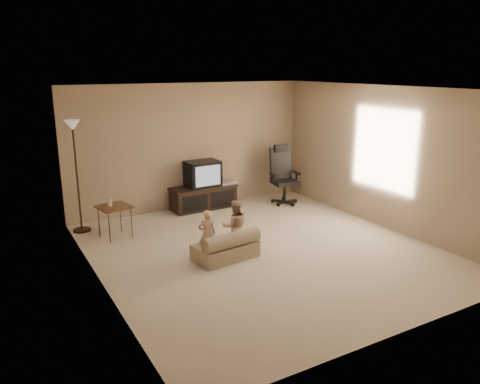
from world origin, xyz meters
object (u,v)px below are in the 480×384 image
object	(u,v)px
side_table	(114,207)
toddler_left	(207,234)
office_chair	(283,183)
toddler_right	(235,226)
child_sofa	(227,248)
floor_lamp	(75,152)
tv_stand	(204,189)

from	to	relation	value
side_table	toddler_left	xyz separation A→B (m)	(0.99, -1.54, -0.16)
side_table	office_chair	bearing A→B (deg)	4.78
toddler_right	office_chair	bearing A→B (deg)	-119.48
side_table	child_sofa	world-z (taller)	side_table
floor_lamp	toddler_right	xyz separation A→B (m)	(1.89, -2.18, -1.00)
office_chair	child_sofa	distance (m)	3.21
floor_lamp	toddler_left	world-z (taller)	floor_lamp
tv_stand	side_table	world-z (taller)	tv_stand
toddler_left	child_sofa	bearing A→B (deg)	147.33
floor_lamp	toddler_right	world-z (taller)	floor_lamp
office_chair	toddler_left	xyz separation A→B (m)	(-2.67, -1.84, -0.07)
child_sofa	toddler_right	distance (m)	0.39
tv_stand	child_sofa	xyz separation A→B (m)	(-0.81, -2.53, -0.22)
tv_stand	toddler_left	distance (m)	2.53
office_chair	toddler_right	xyz separation A→B (m)	(-2.20, -1.87, -0.02)
side_table	tv_stand	bearing A→B (deg)	20.78
tv_stand	toddler_left	bearing A→B (deg)	-116.20
side_table	floor_lamp	bearing A→B (deg)	125.39
office_chair	side_table	distance (m)	3.67
toddler_left	floor_lamp	bearing A→B (deg)	-43.78
tv_stand	side_table	size ratio (longest dim) A/B	1.86
child_sofa	toddler_right	xyz separation A→B (m)	(0.25, 0.19, 0.23)
toddler_right	child_sofa	bearing A→B (deg)	58.31
tv_stand	office_chair	distance (m)	1.70
office_chair	toddler_left	size ratio (longest dim) A/B	1.64
tv_stand	floor_lamp	size ratio (longest dim) A/B	0.72
side_table	floor_lamp	size ratio (longest dim) A/B	0.38
office_chair	side_table	xyz separation A→B (m)	(-3.65, -0.31, 0.09)
toddler_right	tv_stand	bearing A→B (deg)	-83.53
tv_stand	floor_lamp	bearing A→B (deg)	-178.42
tv_stand	toddler_right	xyz separation A→B (m)	(-0.57, -2.33, 0.01)
tv_stand	toddler_right	size ratio (longest dim) A/B	1.65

